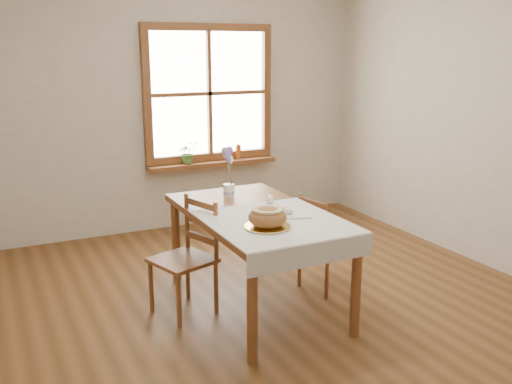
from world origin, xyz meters
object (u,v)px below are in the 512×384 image
(chair_left, at_px, (183,258))
(bread_plate, at_px, (267,227))
(chair_right, at_px, (328,242))
(flower_vase, at_px, (229,191))
(dining_table, at_px, (256,222))

(chair_left, distance_m, bread_plate, 0.76)
(chair_right, distance_m, flower_vase, 0.91)
(chair_left, relative_size, chair_right, 1.07)
(dining_table, xyz_separation_m, chair_right, (0.67, 0.03, -0.27))
(dining_table, relative_size, bread_plate, 5.31)
(dining_table, xyz_separation_m, bread_plate, (-0.12, -0.42, 0.10))
(chair_right, relative_size, flower_vase, 7.91)
(dining_table, relative_size, chair_left, 1.87)
(chair_left, distance_m, flower_vase, 0.73)
(chair_left, relative_size, bread_plate, 2.84)
(chair_left, xyz_separation_m, bread_plate, (0.42, -0.54, 0.34))
(dining_table, distance_m, chair_right, 0.72)
(dining_table, height_order, bread_plate, bread_plate)
(dining_table, bearing_deg, bread_plate, -106.07)
(chair_right, xyz_separation_m, flower_vase, (-0.68, 0.44, 0.40))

